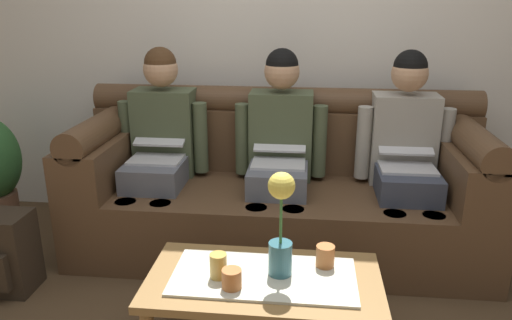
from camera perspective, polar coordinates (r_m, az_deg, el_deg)
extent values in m
cube|color=silver|center=(3.36, 3.59, 17.44)|extent=(6.00, 0.12, 2.90)
cube|color=#513823|center=(3.04, 2.57, -6.77)|extent=(2.44, 0.88, 0.42)
cube|color=#513823|center=(3.21, 3.06, 2.38)|extent=(2.44, 0.22, 0.40)
cylinder|color=#513823|center=(3.15, 3.14, 6.83)|extent=(2.44, 0.18, 0.18)
cube|color=#513823|center=(3.16, -17.23, 0.19)|extent=(0.28, 0.88, 0.28)
cylinder|color=#513823|center=(3.11, -17.55, 3.42)|extent=(0.18, 0.88, 0.18)
cube|color=#513823|center=(3.05, 23.34, -1.19)|extent=(0.28, 0.88, 0.28)
cylinder|color=#513823|center=(3.00, 23.78, 2.15)|extent=(0.18, 0.88, 0.18)
cube|color=#595B66|center=(3.01, -11.53, -1.56)|extent=(0.34, 0.40, 0.15)
cylinder|color=#595B66|center=(2.93, -14.58, -8.45)|extent=(0.12, 0.12, 0.42)
cylinder|color=#595B66|center=(2.87, -10.79, -8.77)|extent=(0.12, 0.12, 0.42)
cube|color=#475138|center=(3.17, -10.47, 3.22)|extent=(0.38, 0.22, 0.54)
cylinder|color=#475138|center=(3.22, -14.67, 2.76)|extent=(0.09, 0.09, 0.44)
cylinder|color=#475138|center=(3.08, -6.46, 2.58)|extent=(0.09, 0.09, 0.44)
sphere|color=tan|center=(3.08, -11.00, 10.24)|extent=(0.21, 0.21, 0.21)
sphere|color=#472D19|center=(3.07, -11.05, 10.98)|extent=(0.19, 0.19, 0.19)
cube|color=silver|center=(3.00, -11.52, 0.06)|extent=(0.31, 0.22, 0.02)
cube|color=silver|center=(3.10, -10.85, 2.77)|extent=(0.31, 0.20, 0.08)
cube|color=black|center=(3.10, -10.90, 2.67)|extent=(0.27, 0.18, 0.07)
cube|color=#595B66|center=(2.88, 2.57, -2.13)|extent=(0.34, 0.40, 0.15)
cylinder|color=#595B66|center=(2.77, 0.02, -9.48)|extent=(0.12, 0.12, 0.42)
cylinder|color=#595B66|center=(2.75, 4.22, -9.66)|extent=(0.12, 0.12, 0.42)
cube|color=#475138|center=(3.05, 2.92, 2.88)|extent=(0.38, 0.22, 0.54)
cylinder|color=#475138|center=(3.04, -1.57, 2.45)|extent=(0.09, 0.09, 0.44)
cylinder|color=#475138|center=(3.01, 7.34, 2.16)|extent=(0.09, 0.09, 0.44)
sphere|color=tan|center=(2.95, 3.02, 10.20)|extent=(0.21, 0.21, 0.21)
sphere|color=black|center=(2.94, 3.03, 10.97)|extent=(0.19, 0.19, 0.19)
cube|color=silver|center=(2.87, 2.62, -0.44)|extent=(0.31, 0.22, 0.02)
cube|color=silver|center=(2.99, 2.84, 2.37)|extent=(0.31, 0.19, 0.11)
cube|color=black|center=(2.98, 2.83, 2.24)|extent=(0.27, 0.17, 0.09)
cube|color=#383D4C|center=(2.93, 17.07, -2.58)|extent=(0.34, 0.40, 0.15)
cylinder|color=#383D4C|center=(2.79, 15.42, -9.91)|extent=(0.12, 0.12, 0.42)
cylinder|color=#383D4C|center=(2.83, 19.47, -9.90)|extent=(0.12, 0.12, 0.42)
cube|color=gray|center=(3.10, 16.64, 2.37)|extent=(0.38, 0.22, 0.54)
cylinder|color=gray|center=(3.03, 12.36, 1.98)|extent=(0.09, 0.09, 0.44)
cylinder|color=gray|center=(3.11, 20.98, 1.63)|extent=(0.09, 0.09, 0.44)
sphere|color=tan|center=(3.00, 17.39, 9.54)|extent=(0.21, 0.21, 0.21)
sphere|color=black|center=(2.99, 17.47, 10.30)|extent=(0.19, 0.19, 0.19)
cube|color=silver|center=(2.92, 17.16, -0.92)|extent=(0.31, 0.22, 0.02)
cube|color=silver|center=(3.03, 16.84, 1.88)|extent=(0.31, 0.20, 0.10)
cube|color=black|center=(3.02, 16.86, 1.76)|extent=(0.27, 0.17, 0.08)
cube|color=olive|center=(2.15, 0.90, -13.89)|extent=(0.99, 0.53, 0.04)
cube|color=beige|center=(2.13, 0.90, -13.35)|extent=(0.77, 0.37, 0.01)
cylinder|color=olive|center=(2.50, -9.21, -14.14)|extent=(0.06, 0.06, 0.34)
cylinder|color=olive|center=(2.44, 12.27, -15.24)|extent=(0.06, 0.06, 0.34)
cylinder|color=#336672|center=(2.11, 2.83, -11.32)|extent=(0.10, 0.10, 0.14)
cylinder|color=#3D7538|center=(2.03, 2.91, -6.87)|extent=(0.01, 0.01, 0.22)
sphere|color=#E5CC4C|center=(1.97, 2.97, -2.99)|extent=(0.11, 0.11, 0.11)
cylinder|color=gold|center=(2.10, -4.39, -12.12)|extent=(0.07, 0.07, 0.11)
cylinder|color=#B26633|center=(2.03, -2.83, -13.58)|extent=(0.08, 0.08, 0.08)
cylinder|color=#B26633|center=(2.19, 8.03, -10.96)|extent=(0.08, 0.08, 0.10)
cube|color=#2D2319|center=(2.97, -27.48, -9.44)|extent=(0.34, 0.22, 0.44)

